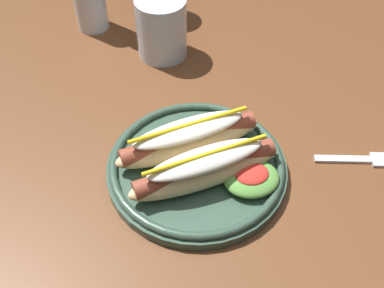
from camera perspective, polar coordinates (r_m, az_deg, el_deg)
dining_table at (r=0.83m, az=3.51°, el=-2.19°), size 1.25×1.01×0.74m
hot_dog_plate at (r=0.68m, az=0.84°, el=-2.14°), size 0.26×0.26×0.08m
fork at (r=0.76m, az=19.75°, el=-1.78°), size 0.12×0.05×0.00m
water_cup at (r=0.88m, az=-3.68°, el=13.81°), size 0.09×0.09×0.11m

